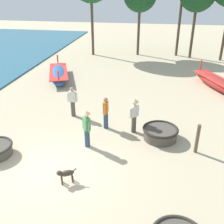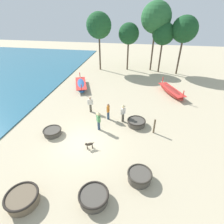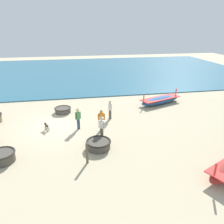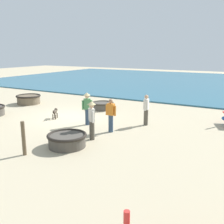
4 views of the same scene
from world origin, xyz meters
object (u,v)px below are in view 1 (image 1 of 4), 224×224
at_px(coracle_beside_post, 160,133).
at_px(long_boat_red_hull, 59,74).
at_px(fisherman_hauling, 73,101).
at_px(dog, 65,174).
at_px(fisherman_by_coracle, 87,126).
at_px(fisherman_standing_left, 106,112).
at_px(long_boat_green_hull, 218,83).
at_px(fisherman_crouching, 134,113).
at_px(mooring_post_mid_beach, 197,139).

xyz_separation_m(coracle_beside_post, long_boat_red_hull, (-7.24, 7.00, 0.07)).
distance_m(fisherman_hauling, dog, 5.14).
relative_size(fisherman_by_coracle, fisherman_hauling, 1.06).
xyz_separation_m(coracle_beside_post, fisherman_standing_left, (-2.54, 0.54, 0.55)).
bearing_deg(fisherman_standing_left, fisherman_hauling, 152.96).
xyz_separation_m(fisherman_by_coracle, fisherman_standing_left, (0.48, 1.66, -0.12)).
relative_size(coracle_beside_post, long_boat_green_hull, 0.34).
relative_size(long_boat_red_hull, long_boat_green_hull, 1.02).
distance_m(long_boat_green_hull, dog, 12.32).
relative_size(coracle_beside_post, fisherman_hauling, 1.00).
bearing_deg(coracle_beside_post, long_boat_green_hull, 61.82).
xyz_separation_m(long_boat_red_hull, dog, (4.05, -10.45, 0.02)).
distance_m(fisherman_crouching, fisherman_hauling, 3.44).
height_order(fisherman_crouching, fisherman_hauling, fisherman_crouching).
relative_size(fisherman_crouching, mooring_post_mid_beach, 1.32).
relative_size(coracle_beside_post, fisherman_by_coracle, 0.94).
bearing_deg(dog, fisherman_by_coracle, 85.97).
height_order(long_boat_red_hull, fisherman_standing_left, fisherman_standing_left).
height_order(coracle_beside_post, mooring_post_mid_beach, mooring_post_mid_beach).
distance_m(fisherman_crouching, dog, 4.35).
relative_size(long_boat_green_hull, fisherman_by_coracle, 2.75).
bearing_deg(fisherman_standing_left, long_boat_green_hull, 45.36).
height_order(long_boat_green_hull, dog, long_boat_green_hull).
bearing_deg(long_boat_green_hull, fisherman_crouching, -127.06).
xyz_separation_m(fisherman_by_coracle, mooring_post_mid_beach, (4.46, 0.31, -0.32)).
bearing_deg(long_boat_red_hull, fisherman_hauling, -63.10).
distance_m(long_boat_green_hull, fisherman_by_coracle, 10.37).
relative_size(long_boat_red_hull, fisherman_standing_left, 2.99).
bearing_deg(fisherman_hauling, coracle_beside_post, -18.72).
distance_m(long_boat_red_hull, mooring_post_mid_beach, 11.68).
relative_size(fisherman_standing_left, mooring_post_mid_beach, 1.24).
height_order(fisherman_by_coracle, fisherman_crouching, same).
relative_size(fisherman_hauling, mooring_post_mid_beach, 1.24).
bearing_deg(long_boat_green_hull, fisherman_hauling, -146.82).
distance_m(dog, mooring_post_mid_beach, 5.33).
bearing_deg(long_boat_green_hull, fisherman_by_coracle, -130.05).
distance_m(fisherman_by_coracle, fisherman_hauling, 3.00).
relative_size(long_boat_green_hull, fisherman_hauling, 2.92).
distance_m(long_boat_red_hull, fisherman_standing_left, 8.00).
height_order(long_boat_green_hull, fisherman_hauling, fisherman_hauling).
height_order(fisherman_standing_left, mooring_post_mid_beach, fisherman_standing_left).
bearing_deg(long_boat_red_hull, mooring_post_mid_beach, -42.02).
bearing_deg(dog, coracle_beside_post, 47.30).
bearing_deg(long_boat_red_hull, dog, -68.80).
distance_m(long_boat_red_hull, fisherman_hauling, 6.18).
height_order(long_boat_green_hull, fisherman_crouching, fisherman_crouching).
bearing_deg(long_boat_red_hull, long_boat_green_hull, -1.05).
bearing_deg(coracle_beside_post, fisherman_by_coracle, -159.53).
relative_size(fisherman_crouching, fisherman_hauling, 1.06).
bearing_deg(fisherman_by_coracle, mooring_post_mid_beach, 4.00).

